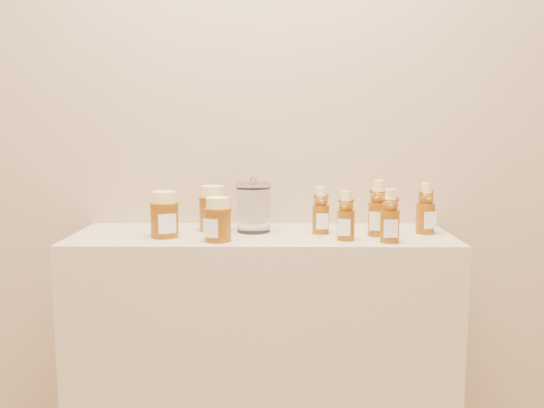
# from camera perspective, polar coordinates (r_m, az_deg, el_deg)

# --- Properties ---
(wall_back) EXTENTS (3.50, 0.02, 2.70)m
(wall_back) POSITION_cam_1_polar(r_m,az_deg,el_deg) (2.01, -0.88, 10.85)
(wall_back) COLOR tan
(wall_back) RESTS_ON ground
(display_table) EXTENTS (1.20, 0.40, 0.90)m
(display_table) POSITION_cam_1_polar(r_m,az_deg,el_deg) (1.97, -0.98, -15.95)
(display_table) COLOR #C2AF8E
(display_table) RESTS_ON ground
(bear_bottle_back_left) EXTENTS (0.06, 0.06, 0.17)m
(bear_bottle_back_left) POSITION_cam_1_polar(r_m,az_deg,el_deg) (1.84, 4.86, -0.30)
(bear_bottle_back_left) COLOR #693608
(bear_bottle_back_left) RESTS_ON display_table
(bear_bottle_back_mid) EXTENTS (0.08, 0.08, 0.20)m
(bear_bottle_back_mid) POSITION_cam_1_polar(r_m,az_deg,el_deg) (1.82, 10.49, -0.04)
(bear_bottle_back_mid) COLOR #693608
(bear_bottle_back_mid) RESTS_ON display_table
(bear_bottle_back_right) EXTENTS (0.08, 0.08, 0.18)m
(bear_bottle_back_right) POSITION_cam_1_polar(r_m,az_deg,el_deg) (1.89, 14.98, -0.09)
(bear_bottle_back_right) COLOR #693608
(bear_bottle_back_right) RESTS_ON display_table
(bear_bottle_front_left) EXTENTS (0.07, 0.07, 0.17)m
(bear_bottle_front_left) POSITION_cam_1_polar(r_m,az_deg,el_deg) (1.74, 7.34, -0.83)
(bear_bottle_front_left) COLOR #693608
(bear_bottle_front_left) RESTS_ON display_table
(bear_bottle_front_right) EXTENTS (0.07, 0.07, 0.18)m
(bear_bottle_front_right) POSITION_cam_1_polar(r_m,az_deg,el_deg) (1.72, 11.61, -0.80)
(bear_bottle_front_right) COLOR #693608
(bear_bottle_front_right) RESTS_ON display_table
(honey_jar_left) EXTENTS (0.12, 0.12, 0.14)m
(honey_jar_left) POSITION_cam_1_polar(r_m,az_deg,el_deg) (1.80, -10.62, -1.02)
(honey_jar_left) COLOR #693608
(honey_jar_left) RESTS_ON display_table
(honey_jar_back) EXTENTS (0.12, 0.12, 0.15)m
(honey_jar_back) POSITION_cam_1_polar(r_m,az_deg,el_deg) (1.89, -5.87, -0.43)
(honey_jar_back) COLOR #693608
(honey_jar_back) RESTS_ON display_table
(honey_jar_front) EXTENTS (0.11, 0.11, 0.13)m
(honey_jar_front) POSITION_cam_1_polar(r_m,az_deg,el_deg) (1.72, -5.40, -1.52)
(honey_jar_front) COLOR #693608
(honey_jar_front) RESTS_ON display_table
(glass_canister) EXTENTS (0.15, 0.15, 0.17)m
(glass_canister) POSITION_cam_1_polar(r_m,az_deg,el_deg) (1.86, -1.85, -0.14)
(glass_canister) COLOR white
(glass_canister) RESTS_ON display_table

